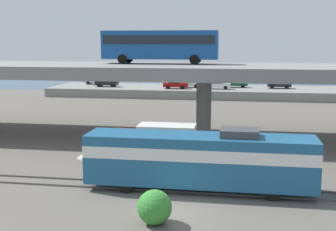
{
  "coord_description": "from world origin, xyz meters",
  "views": [
    {
      "loc": [
        3.46,
        -23.75,
        9.65
      ],
      "look_at": [
        -2.92,
        15.54,
        2.96
      ],
      "focal_mm": 47.09,
      "sensor_mm": 36.0,
      "label": 1
    }
  ],
  "objects": [
    {
      "name": "parked_car_6",
      "position": [
        -23.75,
        57.98,
        2.28
      ],
      "size": [
        4.62,
        1.95,
        1.5
      ],
      "rotation": [
        0.0,
        0.0,
        3.14
      ],
      "color": "#B7B7BC",
      "rests_on": "pier_parking_lot"
    },
    {
      "name": "shrub_right",
      "position": [
        -0.83,
        -1.85,
        0.94
      ],
      "size": [
        1.88,
        1.88,
        1.88
      ],
      "primitive_type": "sphere",
      "color": "#358834",
      "rests_on": "ground_plane"
    },
    {
      "name": "rail_strip_far",
      "position": [
        0.0,
        4.73,
        0.06
      ],
      "size": [
        110.0,
        0.12,
        0.12
      ],
      "primitive_type": "cube",
      "color": "#59544C",
      "rests_on": "ground_plane"
    },
    {
      "name": "parked_car_2",
      "position": [
        10.39,
        55.75,
        2.27
      ],
      "size": [
        4.07,
        1.97,
        1.5
      ],
      "color": "black",
      "rests_on": "pier_parking_lot"
    },
    {
      "name": "train_locomotive",
      "position": [
        0.28,
        4.0,
        2.19
      ],
      "size": [
        15.85,
        3.04,
        4.18
      ],
      "rotation": [
        0.0,
        0.0,
        3.14
      ],
      "color": "#1E5984",
      "rests_on": "ground_plane"
    },
    {
      "name": "highway_overpass",
      "position": [
        0.0,
        20.0,
        6.64
      ],
      "size": [
        96.0,
        11.81,
        7.36
      ],
      "color": "gray",
      "rests_on": "ground_plane"
    },
    {
      "name": "parked_car_0",
      "position": [
        2.69,
        56.21,
        2.27
      ],
      "size": [
        4.43,
        1.87,
        1.5
      ],
      "color": "#0C4C26",
      "rests_on": "pier_parking_lot"
    },
    {
      "name": "parked_car_4",
      "position": [
        -7.57,
        52.34,
        2.27
      ],
      "size": [
        4.22,
        1.84,
        1.5
      ],
      "color": "maroon",
      "rests_on": "pier_parking_lot"
    },
    {
      "name": "pier_parking_lot",
      "position": [
        0.0,
        55.0,
        0.75
      ],
      "size": [
        60.85,
        12.11,
        1.5
      ],
      "primitive_type": "cube",
      "color": "gray",
      "rests_on": "ground_plane"
    },
    {
      "name": "parked_car_5",
      "position": [
        -0.22,
        52.95,
        2.27
      ],
      "size": [
        4.34,
        1.85,
        1.5
      ],
      "color": "silver",
      "rests_on": "pier_parking_lot"
    },
    {
      "name": "rail_strip_near",
      "position": [
        0.0,
        3.27,
        0.06
      ],
      "size": [
        110.0,
        0.12,
        0.12
      ],
      "primitive_type": "cube",
      "color": "#59544C",
      "rests_on": "ground_plane"
    },
    {
      "name": "parked_car_1",
      "position": [
        -5.45,
        54.93,
        2.27
      ],
      "size": [
        4.1,
        1.92,
        1.5
      ],
      "color": "silver",
      "rests_on": "pier_parking_lot"
    },
    {
      "name": "ground_plane",
      "position": [
        0.0,
        0.0,
        0.0
      ],
      "size": [
        260.0,
        260.0,
        0.0
      ],
      "primitive_type": "plane",
      "color": "#605B54"
    },
    {
      "name": "harbor_water",
      "position": [
        0.0,
        78.0,
        0.0
      ],
      "size": [
        140.0,
        36.0,
        0.01
      ],
      "primitive_type": "cube",
      "color": "#385B7A",
      "rests_on": "ground_plane"
    },
    {
      "name": "service_truck_west",
      "position": [
        -3.08,
        10.58,
        1.64
      ],
      "size": [
        6.8,
        2.46,
        3.04
      ],
      "rotation": [
        0.0,
        0.0,
        3.14
      ],
      "color": "maroon",
      "rests_on": "ground_plane"
    },
    {
      "name": "transit_bus_on_overpass",
      "position": [
        -4.75,
        21.77,
        9.42
      ],
      "size": [
        12.0,
        2.68,
        3.4
      ],
      "color": "#14478C",
      "rests_on": "highway_overpass"
    },
    {
      "name": "parked_car_7",
      "position": [
        -20.51,
        53.75,
        2.27
      ],
      "size": [
        4.09,
        1.94,
        1.5
      ],
      "color": "black",
      "rests_on": "pier_parking_lot"
    }
  ]
}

